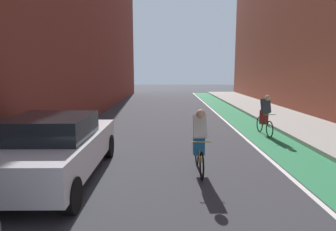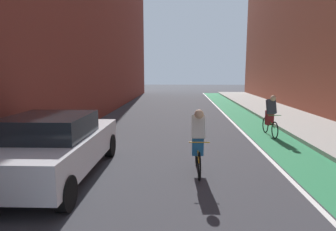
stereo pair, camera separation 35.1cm
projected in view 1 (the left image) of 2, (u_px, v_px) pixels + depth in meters
ground_plane at (178, 130)px, 12.33m from camera, size 85.89×85.89×0.00m
bike_lane_paint at (244, 122)px, 14.32m from camera, size 1.60×39.04×0.00m
lane_divider_stripe at (226, 122)px, 14.31m from camera, size 0.12×39.04×0.00m
sidewalk_right at (290, 121)px, 14.31m from camera, size 3.10×39.04×0.14m
parked_sedan_white at (54, 147)px, 6.60m from camera, size 2.04×4.51×1.53m
cyclist_trailing at (199, 140)px, 7.11m from camera, size 0.48×1.72×1.61m
cyclist_far at (264, 115)px, 11.38m from camera, size 0.48×1.69×1.60m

